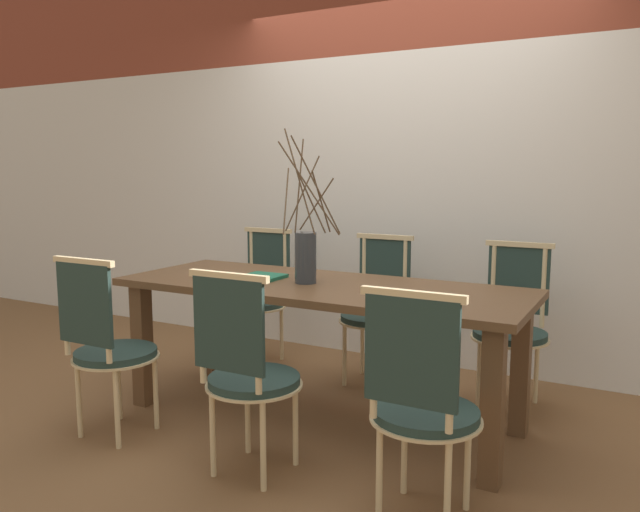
% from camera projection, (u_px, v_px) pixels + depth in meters
% --- Properties ---
extents(ground_plane, '(16.00, 16.00, 0.00)m').
position_uv_depth(ground_plane, '(320.00, 418.00, 3.45)').
color(ground_plane, brown).
extents(wall_rear, '(12.00, 0.06, 3.20)m').
position_uv_depth(wall_rear, '(406.00, 135.00, 4.32)').
color(wall_rear, silver).
rests_on(wall_rear, ground_plane).
extents(dining_table, '(2.22, 0.83, 0.76)m').
position_uv_depth(dining_table, '(320.00, 304.00, 3.36)').
color(dining_table, brown).
rests_on(dining_table, ground_plane).
extents(chair_near_leftend, '(0.44, 0.44, 0.94)m').
position_uv_depth(chair_near_leftend, '(107.00, 343.00, 3.14)').
color(chair_near_leftend, '#233833').
rests_on(chair_near_leftend, ground_plane).
extents(chair_near_left, '(0.44, 0.44, 0.94)m').
position_uv_depth(chair_near_left, '(247.00, 369.00, 2.74)').
color(chair_near_left, '#233833').
rests_on(chair_near_left, ground_plane).
extents(chair_near_center, '(0.44, 0.44, 0.94)m').
position_uv_depth(chair_near_center, '(422.00, 401.00, 2.36)').
color(chair_near_center, '#233833').
rests_on(chair_near_center, ground_plane).
extents(chair_far_leftend, '(0.44, 0.44, 0.94)m').
position_uv_depth(chair_far_leftend, '(259.00, 292.00, 4.43)').
color(chair_far_leftend, '#233833').
rests_on(chair_far_leftend, ground_plane).
extents(chair_far_left, '(0.44, 0.44, 0.94)m').
position_uv_depth(chair_far_left, '(376.00, 306.00, 4.00)').
color(chair_far_left, '#233833').
rests_on(chair_far_left, ground_plane).
extents(chair_far_center, '(0.44, 0.44, 0.94)m').
position_uv_depth(chair_far_center, '(512.00, 321.00, 3.59)').
color(chair_far_center, '#233833').
rests_on(chair_far_center, ground_plane).
extents(vase_centerpiece, '(0.36, 0.36, 0.82)m').
position_uv_depth(vase_centerpiece, '(306.00, 254.00, 3.34)').
color(vase_centerpiece, '#33383D').
rests_on(vase_centerpiece, dining_table).
extents(book_stack, '(0.22, 0.20, 0.02)m').
position_uv_depth(book_stack, '(263.00, 277.00, 3.50)').
color(book_stack, '#1E6B4C').
rests_on(book_stack, dining_table).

